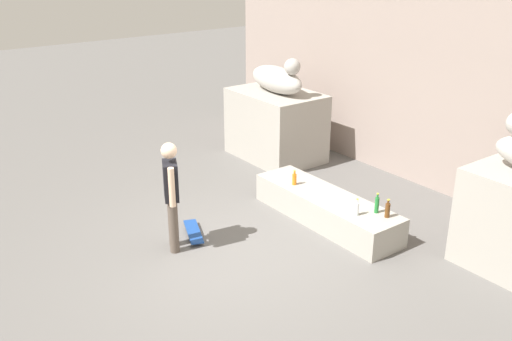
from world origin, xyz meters
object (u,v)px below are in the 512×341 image
bottle_brown (388,210)px  bottle_clear (357,209)px  skater (171,192)px  bottle_orange (294,179)px  skateboard (194,232)px  bottle_green (377,205)px  statue_reclining_left (277,79)px

bottle_brown → bottle_clear: 0.45m
skater → bottle_brown: bearing=-99.9°
bottle_brown → bottle_clear: bearing=-135.4°
bottle_orange → bottle_clear: bottle_clear is taller
skateboard → bottle_orange: size_ratio=3.17×
skateboard → bottle_brown: 2.99m
bottle_brown → bottle_green: 0.20m
bottle_brown → bottle_green: bearing=-176.7°
skater → bottle_clear: 2.75m
bottle_green → bottle_clear: 0.33m
bottle_green → bottle_clear: bottle_green is taller
bottle_green → bottle_clear: size_ratio=1.19×
statue_reclining_left → bottle_orange: statue_reclining_left is taller
bottle_brown → bottle_clear: size_ratio=1.08×
skateboard → bottle_green: 2.85m
bottle_clear → statue_reclining_left: bearing=159.4°
bottle_green → statue_reclining_left: bearing=164.2°
statue_reclining_left → bottle_brown: (3.96, -1.05, -1.11)m
bottle_clear → skater: bearing=-123.2°
skater → bottle_clear: bearing=-98.2°
skateboard → statue_reclining_left: bearing=-37.1°
bottle_brown → bottle_clear: bottle_brown is taller
statue_reclining_left → bottle_clear: (3.64, -1.37, -1.12)m
statue_reclining_left → bottle_green: size_ratio=5.16×
skateboard → bottle_brown: bearing=-111.1°
bottle_brown → skateboard: bearing=-132.6°
skater → bottle_green: 3.07m
skater → bottle_clear: size_ratio=6.23×
skater → skateboard: (-0.18, 0.44, -0.86)m
skater → bottle_brown: 3.19m
statue_reclining_left → bottle_orange: 2.82m
statue_reclining_left → skateboard: size_ratio=2.01×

